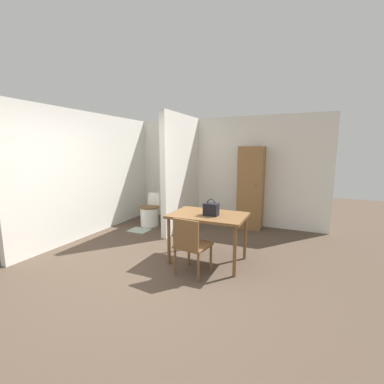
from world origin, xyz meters
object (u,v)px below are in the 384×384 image
wooden_chair (191,244)px  wooden_cabinet (251,188)px  toilet (151,213)px  handbag (211,209)px  dining_table (208,219)px

wooden_chair → wooden_cabinet: bearing=89.9°
toilet → wooden_cabinet: 2.37m
handbag → wooden_cabinet: wooden_cabinet is taller
dining_table → wooden_chair: wooden_chair is taller
handbag → wooden_chair: bearing=-105.6°
wooden_chair → handbag: handbag is taller
wooden_cabinet → wooden_chair: bearing=-96.7°
wooden_cabinet → toilet: bearing=-161.7°
wooden_chair → handbag: 0.63m
dining_table → wooden_cabinet: (0.24, 2.06, 0.23)m
dining_table → wooden_cabinet: wooden_cabinet is taller
dining_table → wooden_chair: 0.57m
toilet → handbag: handbag is taller
dining_table → handbag: handbag is taller
wooden_chair → toilet: bearing=141.8°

